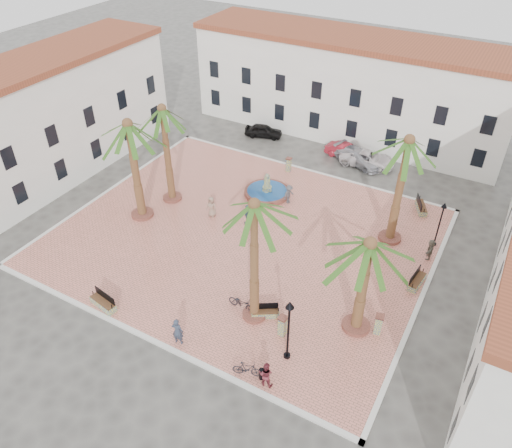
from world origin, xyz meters
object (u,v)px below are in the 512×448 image
object	(u,v)px
bicycle_b	(247,369)
pedestrian_fountain_b	(247,214)
bench_s	(103,303)
bench_ne	(421,207)
lamppost_s	(289,320)
bench_se	(265,313)
bench_e	(417,281)
palm_e	(368,256)
palm_nw	(163,119)
cyclist_b	(266,374)
litter_bin	(262,374)
car_red	(346,152)
bollard_e	(378,324)
palm_sw	(129,135)
car_silver	(359,157)
car_white	(367,159)
palm_s	(254,217)
bicycle_a	(242,303)
car_black	(264,131)
fountain	(267,191)
pedestrian_east	(430,249)
bollard_se	(282,326)
palm_ne	(407,152)
pedestrian_fountain_a	(212,207)
cyclist_a	(177,331)
pedestrian_north	(289,194)
lamppost_e	(441,217)
bollard_n	(289,164)

from	to	relation	value
bicycle_b	pedestrian_fountain_b	bearing A→B (deg)	11.77
bench_s	bench_ne	world-z (taller)	bench_s
lamppost_s	bench_s	bearing A→B (deg)	-169.68
bench_se	bench_e	bearing A→B (deg)	12.89
palm_e	bench_se	bearing A→B (deg)	-159.99
palm_nw	cyclist_b	size ratio (longest dim) A/B	5.06
litter_bin	car_red	world-z (taller)	car_red
bollard_e	cyclist_b	xyz separation A→B (m)	(-4.01, -6.28, 0.08)
palm_sw	pedestrian_fountain_b	distance (m)	10.17
pedestrian_fountain_b	litter_bin	bearing A→B (deg)	-37.51
car_silver	car_white	distance (m)	0.78
palm_s	bicycle_a	world-z (taller)	palm_s
car_black	bicycle_b	bearing A→B (deg)	-169.28
bollard_e	cyclist_b	world-z (taller)	cyclist_b
car_black	fountain	bearing A→B (deg)	-165.99
car_silver	palm_e	bearing A→B (deg)	-141.51
palm_nw	palm_s	distance (m)	14.43
cyclist_b	pedestrian_east	bearing A→B (deg)	-118.24
car_white	fountain	bearing A→B (deg)	142.60
bicycle_a	bicycle_b	distance (m)	4.88
bollard_se	bollard_e	xyz separation A→B (m)	(4.79, 2.83, -0.00)
litter_bin	car_white	size ratio (longest dim) A/B	0.13
bench_e	lamppost_s	distance (m)	10.81
pedestrian_fountain_b	car_red	xyz separation A→B (m)	(2.72, 13.48, -0.34)
palm_e	palm_ne	bearing A→B (deg)	95.01
car_white	bench_s	bearing A→B (deg)	156.17
bollard_e	pedestrian_fountain_a	bearing A→B (deg)	161.22
cyclist_a	pedestrian_north	world-z (taller)	cyclist_a
litter_bin	car_silver	distance (m)	24.85
palm_ne	bollard_e	xyz separation A→B (m)	(2.04, -9.02, -6.38)
lamppost_e	car_red	world-z (taller)	lamppost_e
cyclist_a	pedestrian_fountain_b	size ratio (longest dim) A/B	1.13
palm_nw	bench_ne	size ratio (longest dim) A/B	4.09
palm_nw	bicycle_a	xyz separation A→B (m)	(11.15, -7.75, -6.49)
bench_s	bicycle_a	xyz separation A→B (m)	(7.55, 4.02, 0.20)
fountain	bollard_se	size ratio (longest dim) A/B	2.65
lamppost_s	litter_bin	size ratio (longest dim) A/B	6.59
palm_nw	pedestrian_fountain_a	world-z (taller)	palm_nw
palm_e	lamppost_e	xyz separation A→B (m)	(2.18, 10.12, -3.08)
palm_nw	palm_ne	world-z (taller)	palm_ne
palm_s	pedestrian_east	world-z (taller)	palm_s
palm_s	bicycle_a	distance (m)	6.94
car_silver	bench_e	bearing A→B (deg)	-127.61
bollard_se	bicycle_b	size ratio (longest dim) A/B	0.86
bollard_se	car_red	xyz separation A→B (m)	(-4.52, 21.88, -0.23)
bench_se	car_red	bearing A→B (deg)	65.99
car_white	cyclist_b	bearing A→B (deg)	-178.30
litter_bin	bollard_n	bearing A→B (deg)	112.63
bench_se	car_silver	world-z (taller)	car_silver
cyclist_b	bicycle_b	world-z (taller)	cyclist_b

